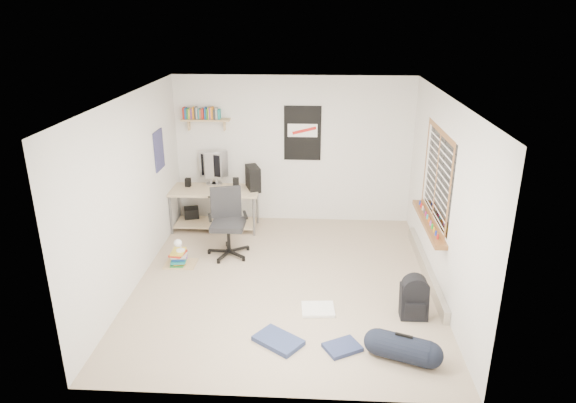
# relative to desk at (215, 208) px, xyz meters

# --- Properties ---
(floor) EXTENTS (4.00, 4.50, 0.01)m
(floor) POSITION_rel_desk_xyz_m (1.29, -1.74, -0.37)
(floor) COLOR gray
(floor) RESTS_ON ground
(ceiling) EXTENTS (4.00, 4.50, 0.01)m
(ceiling) POSITION_rel_desk_xyz_m (1.29, -1.74, 2.14)
(ceiling) COLOR white
(ceiling) RESTS_ON ground
(back_wall) EXTENTS (4.00, 0.01, 2.50)m
(back_wall) POSITION_rel_desk_xyz_m (1.29, 0.51, 0.89)
(back_wall) COLOR silver
(back_wall) RESTS_ON ground
(left_wall) EXTENTS (0.01, 4.50, 2.50)m
(left_wall) POSITION_rel_desk_xyz_m (-0.71, -1.74, 0.89)
(left_wall) COLOR silver
(left_wall) RESTS_ON ground
(right_wall) EXTENTS (0.01, 4.50, 2.50)m
(right_wall) POSITION_rel_desk_xyz_m (3.30, -1.74, 0.89)
(right_wall) COLOR silver
(right_wall) RESTS_ON ground
(desk) EXTENTS (1.57, 0.88, 0.68)m
(desk) POSITION_rel_desk_xyz_m (0.00, 0.00, 0.00)
(desk) COLOR tan
(desk) RESTS_ON floor
(monitor_left) EXTENTS (0.40, 0.20, 0.43)m
(monitor_left) POSITION_rel_desk_xyz_m (-0.09, 0.26, 0.53)
(monitor_left) COLOR #BAB9BE
(monitor_left) RESTS_ON desk
(monitor_right) EXTENTS (0.40, 0.28, 0.45)m
(monitor_right) POSITION_rel_desk_xyz_m (-0.00, 0.26, 0.54)
(monitor_right) COLOR #98989C
(monitor_right) RESTS_ON desk
(pc_tower) EXTENTS (0.30, 0.43, 0.40)m
(pc_tower) POSITION_rel_desk_xyz_m (0.64, 0.07, 0.52)
(pc_tower) COLOR black
(pc_tower) RESTS_ON desk
(keyboard) EXTENTS (0.43, 0.18, 0.02)m
(keyboard) POSITION_rel_desk_xyz_m (0.17, -0.27, 0.32)
(keyboard) COLOR black
(keyboard) RESTS_ON desk
(speaker_left) EXTENTS (0.09, 0.09, 0.17)m
(speaker_left) POSITION_rel_desk_xyz_m (-0.46, 0.12, 0.40)
(speaker_left) COLOR black
(speaker_left) RESTS_ON desk
(speaker_right) EXTENTS (0.11, 0.11, 0.20)m
(speaker_right) POSITION_rel_desk_xyz_m (0.36, 0.08, 0.41)
(speaker_right) COLOR black
(speaker_right) RESTS_ON desk
(office_chair) EXTENTS (0.82, 0.82, 1.03)m
(office_chair) POSITION_rel_desk_xyz_m (0.39, -0.98, 0.12)
(office_chair) COLOR black
(office_chair) RESTS_ON floor
(wall_shelf) EXTENTS (0.80, 0.22, 0.24)m
(wall_shelf) POSITION_rel_desk_xyz_m (-0.16, 0.40, 1.42)
(wall_shelf) COLOR tan
(wall_shelf) RESTS_ON back_wall
(poster_back_wall) EXTENTS (0.62, 0.03, 0.92)m
(poster_back_wall) POSITION_rel_desk_xyz_m (1.44, 0.49, 1.19)
(poster_back_wall) COLOR black
(poster_back_wall) RESTS_ON back_wall
(poster_left_wall) EXTENTS (0.02, 0.42, 0.60)m
(poster_left_wall) POSITION_rel_desk_xyz_m (-0.69, -0.54, 1.14)
(poster_left_wall) COLOR navy
(poster_left_wall) RESTS_ON left_wall
(window) EXTENTS (0.10, 1.50, 1.26)m
(window) POSITION_rel_desk_xyz_m (3.24, -1.44, 1.08)
(window) COLOR brown
(window) RESTS_ON right_wall
(baseboard_heater) EXTENTS (0.08, 2.50, 0.18)m
(baseboard_heater) POSITION_rel_desk_xyz_m (3.25, -1.44, -0.28)
(baseboard_heater) COLOR #B7B2A8
(baseboard_heater) RESTS_ON floor
(backpack) EXTENTS (0.33, 0.26, 0.44)m
(backpack) POSITION_rel_desk_xyz_m (2.88, -2.50, -0.16)
(backpack) COLOR black
(backpack) RESTS_ON floor
(duffel_bag) EXTENTS (0.37, 0.37, 0.56)m
(duffel_bag) POSITION_rel_desk_xyz_m (2.63, -3.35, -0.22)
(duffel_bag) COLOR black
(duffel_bag) RESTS_ON floor
(tshirt) EXTENTS (0.42, 0.36, 0.04)m
(tshirt) POSITION_rel_desk_xyz_m (1.74, -2.45, -0.34)
(tshirt) COLOR silver
(tshirt) RESTS_ON floor
(jeans_a) EXTENTS (0.61, 0.58, 0.06)m
(jeans_a) POSITION_rel_desk_xyz_m (1.29, -3.13, -0.33)
(jeans_a) COLOR navy
(jeans_a) RESTS_ON floor
(jeans_b) EXTENTS (0.46, 0.43, 0.05)m
(jeans_b) POSITION_rel_desk_xyz_m (2.00, -3.21, -0.34)
(jeans_b) COLOR navy
(jeans_b) RESTS_ON floor
(book_stack) EXTENTS (0.56, 0.49, 0.33)m
(book_stack) POSITION_rel_desk_xyz_m (-0.27, -1.33, -0.21)
(book_stack) COLOR brown
(book_stack) RESTS_ON floor
(desk_lamp) EXTENTS (0.18, 0.23, 0.21)m
(desk_lamp) POSITION_rel_desk_xyz_m (-0.25, -1.35, 0.02)
(desk_lamp) COLOR white
(desk_lamp) RESTS_ON book_stack
(subwoofer) EXTENTS (0.30, 0.30, 0.27)m
(subwoofer) POSITION_rel_desk_xyz_m (-0.46, 0.21, -0.22)
(subwoofer) COLOR black
(subwoofer) RESTS_ON floor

